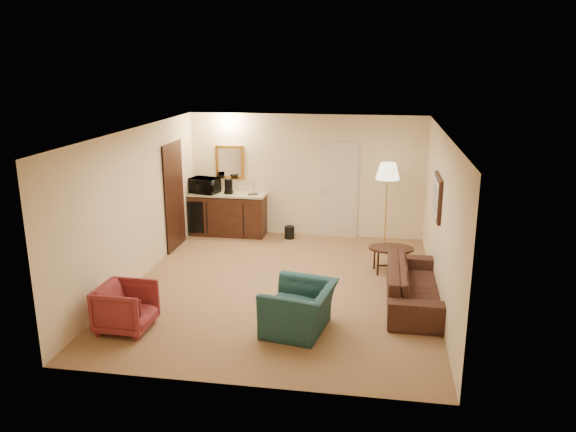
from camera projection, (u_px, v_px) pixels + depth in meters
name	position (u px, v px, depth m)	size (l,w,h in m)	color
ground	(282.00, 287.00, 9.42)	(6.00, 6.00, 0.00)	#92714A
room_walls	(284.00, 177.00, 9.71)	(5.02, 6.01, 2.61)	beige
wetbar_cabinet	(228.00, 214.00, 12.14)	(1.64, 0.58, 0.92)	#371D11
sofa	(416.00, 278.00, 8.66)	(2.15, 0.63, 0.84)	black
teal_armchair	(299.00, 301.00, 7.80)	(1.02, 0.66, 0.89)	#1B3B43
rose_chair_near	(124.00, 307.00, 7.95)	(0.57, 0.53, 0.59)	maroon
rose_chair_far	(126.00, 305.00, 7.84)	(0.72, 0.67, 0.74)	maroon
coffee_table	(391.00, 260.00, 10.03)	(0.80, 0.54, 0.46)	black
floor_lamp	(386.00, 206.00, 11.11)	(0.47, 0.47, 1.76)	gold
waste_bin	(289.00, 232.00, 11.95)	(0.21, 0.21, 0.26)	black
microwave	(205.00, 184.00, 12.01)	(0.59, 0.33, 0.40)	black
coffee_maker	(229.00, 186.00, 11.95)	(0.17, 0.17, 0.32)	black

